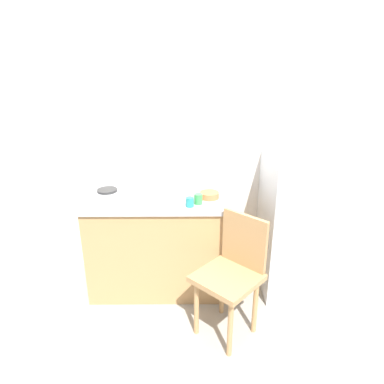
# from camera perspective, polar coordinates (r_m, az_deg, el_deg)

# --- Properties ---
(ground_plane) EXTENTS (8.00, 8.00, 0.00)m
(ground_plane) POSITION_cam_1_polar(r_m,az_deg,el_deg) (2.68, 4.14, -23.16)
(ground_plane) COLOR #9E998E
(back_wall) EXTENTS (4.80, 0.10, 2.45)m
(back_wall) POSITION_cam_1_polar(r_m,az_deg,el_deg) (2.99, 3.31, 8.62)
(back_wall) COLOR white
(back_wall) RESTS_ON ground_plane
(cabinet_base) EXTENTS (1.20, 0.60, 0.81)m
(cabinet_base) POSITION_cam_1_polar(r_m,az_deg,el_deg) (2.96, -4.91, -8.64)
(cabinet_base) COLOR tan
(cabinet_base) RESTS_ON ground_plane
(countertop) EXTENTS (1.24, 0.64, 0.04)m
(countertop) POSITION_cam_1_polar(r_m,az_deg,el_deg) (2.78, -5.17, -0.99)
(countertop) COLOR #B7B7BC
(countertop) RESTS_ON cabinet_base
(faucet) EXTENTS (0.02, 0.02, 0.24)m
(faucet) POSITION_cam_1_polar(r_m,az_deg,el_deg) (2.97, -6.76, 3.28)
(faucet) COLOR #B7B7BC
(faucet) RESTS_ON countertop
(refrigerator) EXTENTS (0.53, 0.63, 1.16)m
(refrigerator) POSITION_cam_1_polar(r_m,az_deg,el_deg) (2.99, 17.02, -5.44)
(refrigerator) COLOR silver
(refrigerator) RESTS_ON ground_plane
(chair) EXTENTS (0.57, 0.57, 0.89)m
(chair) POSITION_cam_1_polar(r_m,az_deg,el_deg) (2.44, 6.88, -13.10)
(chair) COLOR tan
(chair) RESTS_ON ground_plane
(dish_tray) EXTENTS (0.28, 0.20, 0.05)m
(dish_tray) POSITION_cam_1_polar(r_m,az_deg,el_deg) (2.77, -6.12, -0.12)
(dish_tray) COLOR white
(dish_tray) RESTS_ON countertop
(terracotta_bowl) EXTENTS (0.16, 0.16, 0.05)m
(terracotta_bowl) POSITION_cam_1_polar(r_m,az_deg,el_deg) (2.71, 2.95, -0.51)
(terracotta_bowl) COLOR #C67042
(terracotta_bowl) RESTS_ON countertop
(hotplate) EXTENTS (0.17, 0.17, 0.02)m
(hotplate) POSITION_cam_1_polar(r_m,az_deg,el_deg) (2.93, -14.14, 0.28)
(hotplate) COLOR #2D2D2D
(hotplate) RESTS_ON countertop
(cup_teal) EXTENTS (0.06, 0.06, 0.07)m
(cup_teal) POSITION_cam_1_polar(r_m,az_deg,el_deg) (2.54, -0.38, -1.71)
(cup_teal) COLOR teal
(cup_teal) RESTS_ON countertop
(cup_green) EXTENTS (0.06, 0.06, 0.08)m
(cup_green) POSITION_cam_1_polar(r_m,az_deg,el_deg) (2.58, 1.07, -1.18)
(cup_green) COLOR green
(cup_green) RESTS_ON countertop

